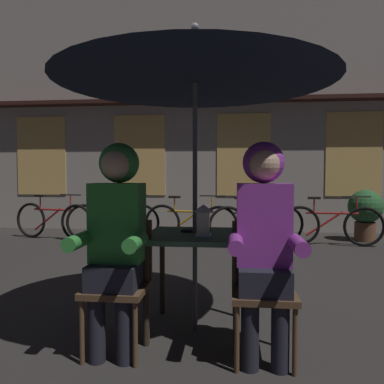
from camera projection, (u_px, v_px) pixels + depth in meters
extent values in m
plane|color=#2D2B28|center=(195.00, 329.00, 2.90)|extent=(60.00, 60.00, 0.00)
cube|color=#42664C|center=(195.00, 236.00, 2.87)|extent=(0.72, 0.72, 0.04)
cylinder|color=#2D2319|center=(146.00, 295.00, 2.61)|extent=(0.04, 0.04, 0.70)
cylinder|color=#2D2319|center=(236.00, 298.00, 2.55)|extent=(0.04, 0.04, 0.70)
cylinder|color=#2D2319|center=(162.00, 272.00, 3.23)|extent=(0.04, 0.04, 0.70)
cylinder|color=#2D2319|center=(235.00, 274.00, 3.16)|extent=(0.04, 0.04, 0.70)
cylinder|color=#4C4C51|center=(195.00, 183.00, 2.85)|extent=(0.04, 0.04, 2.25)
cone|color=black|center=(195.00, 57.00, 2.81)|extent=(2.10, 2.10, 0.38)
sphere|color=#4C4C51|center=(195.00, 27.00, 2.80)|extent=(0.06, 0.06, 0.06)
cube|color=white|center=(203.00, 235.00, 2.75)|extent=(0.11, 0.11, 0.02)
cube|color=white|center=(203.00, 223.00, 2.74)|extent=(0.09, 0.09, 0.16)
pyramid|color=white|center=(203.00, 208.00, 2.74)|extent=(0.11, 0.11, 0.06)
cube|color=#513823|center=(116.00, 289.00, 2.50)|extent=(0.40, 0.40, 0.04)
cylinder|color=#513823|center=(135.00, 335.00, 2.32)|extent=(0.03, 0.03, 0.41)
cylinder|color=#513823|center=(82.00, 332.00, 2.36)|extent=(0.03, 0.03, 0.41)
cylinder|color=#513823|center=(147.00, 314.00, 2.66)|extent=(0.03, 0.03, 0.41)
cylinder|color=#513823|center=(101.00, 312.00, 2.69)|extent=(0.03, 0.03, 0.41)
cube|color=#513823|center=(124.00, 249.00, 2.67)|extent=(0.40, 0.03, 0.42)
cube|color=#513823|center=(264.00, 294.00, 2.40)|extent=(0.40, 0.40, 0.04)
cylinder|color=#513823|center=(295.00, 342.00, 2.22)|extent=(0.03, 0.03, 0.41)
cylinder|color=#513823|center=(237.00, 339.00, 2.26)|extent=(0.03, 0.03, 0.41)
cylinder|color=#513823|center=(287.00, 320.00, 2.56)|extent=(0.03, 0.03, 0.41)
cylinder|color=#513823|center=(236.00, 318.00, 2.59)|extent=(0.03, 0.03, 0.41)
cube|color=#513823|center=(262.00, 252.00, 2.57)|extent=(0.40, 0.03, 0.42)
cylinder|color=black|center=(124.00, 328.00, 2.37)|extent=(0.11, 0.11, 0.45)
cylinder|color=black|center=(97.00, 327.00, 2.39)|extent=(0.11, 0.11, 0.45)
cube|color=black|center=(116.00, 274.00, 2.49)|extent=(0.32, 0.36, 0.16)
cube|color=#338C38|center=(117.00, 222.00, 2.52)|extent=(0.34, 0.22, 0.52)
cylinder|color=#338C38|center=(136.00, 242.00, 2.28)|extent=(0.09, 0.30, 0.09)
cylinder|color=#338C38|center=(78.00, 241.00, 2.32)|extent=(0.09, 0.30, 0.09)
sphere|color=tan|center=(117.00, 164.00, 2.50)|extent=(0.21, 0.21, 0.21)
sphere|color=#338C38|center=(119.00, 163.00, 2.55)|extent=(0.27, 0.27, 0.27)
cylinder|color=black|center=(280.00, 335.00, 2.27)|extent=(0.11, 0.11, 0.45)
cylinder|color=black|center=(250.00, 333.00, 2.29)|extent=(0.11, 0.11, 0.45)
cube|color=black|center=(264.00, 278.00, 2.39)|extent=(0.32, 0.36, 0.16)
cube|color=purple|center=(264.00, 224.00, 2.42)|extent=(0.34, 0.22, 0.52)
cylinder|color=purple|center=(298.00, 245.00, 2.18)|extent=(0.09, 0.30, 0.09)
cylinder|color=purple|center=(236.00, 244.00, 2.22)|extent=(0.09, 0.30, 0.09)
sphere|color=tan|center=(264.00, 164.00, 2.40)|extent=(0.21, 0.21, 0.21)
sphere|color=purple|center=(264.00, 163.00, 2.45)|extent=(0.27, 0.27, 0.27)
cube|color=#9E9389|center=(192.00, 86.00, 8.19)|extent=(10.00, 0.60, 6.20)
cube|color=#E0B260|center=(41.00, 156.00, 8.29)|extent=(1.10, 0.02, 1.70)
cube|color=#E0B260|center=(140.00, 155.00, 8.06)|extent=(1.10, 0.02, 1.70)
cube|color=#E0B260|center=(244.00, 155.00, 7.83)|extent=(1.10, 0.02, 1.70)
cube|color=#E0B260|center=(354.00, 154.00, 7.61)|extent=(1.10, 0.02, 1.70)
cube|color=#331914|center=(190.00, 101.00, 7.76)|extent=(9.00, 0.36, 0.08)
torus|color=black|center=(77.00, 222.00, 6.77)|extent=(0.65, 0.20, 0.66)
torus|color=black|center=(31.00, 220.00, 7.11)|extent=(0.65, 0.20, 0.66)
cylinder|color=maroon|center=(53.00, 210.00, 6.93)|extent=(0.82, 0.23, 0.04)
cylinder|color=maroon|center=(48.00, 219.00, 6.98)|extent=(0.60, 0.18, 0.44)
cylinder|color=maroon|center=(40.00, 203.00, 7.02)|extent=(0.02, 0.02, 0.24)
cube|color=black|center=(40.00, 196.00, 7.02)|extent=(0.21, 0.12, 0.04)
cylinder|color=maroon|center=(71.00, 203.00, 6.80)|extent=(0.02, 0.02, 0.28)
cylinder|color=black|center=(70.00, 195.00, 6.79)|extent=(0.43, 0.13, 0.02)
torus|color=black|center=(141.00, 222.00, 6.81)|extent=(0.66, 0.13, 0.66)
torus|color=black|center=(84.00, 222.00, 6.79)|extent=(0.66, 0.13, 0.66)
cylinder|color=#ADA89E|center=(113.00, 210.00, 6.79)|extent=(0.83, 0.14, 0.04)
cylinder|color=#ADA89E|center=(106.00, 220.00, 6.80)|extent=(0.61, 0.11, 0.44)
cylinder|color=#ADA89E|center=(97.00, 204.00, 6.78)|extent=(0.02, 0.02, 0.24)
cube|color=black|center=(97.00, 197.00, 6.78)|extent=(0.21, 0.10, 0.04)
cylinder|color=#ADA89E|center=(134.00, 203.00, 6.79)|extent=(0.02, 0.02, 0.28)
cylinder|color=black|center=(134.00, 195.00, 6.79)|extent=(0.44, 0.08, 0.02)
torus|color=black|center=(219.00, 225.00, 6.46)|extent=(0.66, 0.15, 0.66)
torus|color=black|center=(162.00, 223.00, 6.71)|extent=(0.66, 0.15, 0.66)
cylinder|color=#B78419|center=(190.00, 212.00, 6.57)|extent=(0.83, 0.16, 0.04)
cylinder|color=#B78419|center=(184.00, 222.00, 6.61)|extent=(0.60, 0.12, 0.44)
cylinder|color=#B78419|center=(175.00, 204.00, 6.64)|extent=(0.02, 0.02, 0.24)
cube|color=black|center=(175.00, 197.00, 6.63)|extent=(0.21, 0.11, 0.04)
cylinder|color=#B78419|center=(212.00, 204.00, 6.47)|extent=(0.02, 0.02, 0.28)
cylinder|color=black|center=(212.00, 196.00, 6.46)|extent=(0.44, 0.09, 0.02)
torus|color=black|center=(285.00, 224.00, 6.51)|extent=(0.65, 0.21, 0.66)
torus|color=black|center=(227.00, 226.00, 6.37)|extent=(0.65, 0.21, 0.66)
cylinder|color=black|center=(257.00, 212.00, 6.43)|extent=(0.82, 0.24, 0.04)
cylinder|color=black|center=(250.00, 223.00, 6.42)|extent=(0.60, 0.18, 0.44)
cylinder|color=black|center=(241.00, 206.00, 6.38)|extent=(0.02, 0.02, 0.24)
cube|color=black|center=(241.00, 198.00, 6.38)|extent=(0.21, 0.13, 0.04)
cylinder|color=black|center=(279.00, 204.00, 6.47)|extent=(0.02, 0.02, 0.28)
cylinder|color=black|center=(279.00, 196.00, 6.47)|extent=(0.43, 0.13, 0.02)
torus|color=black|center=(364.00, 227.00, 6.22)|extent=(0.66, 0.10, 0.66)
torus|color=black|center=(300.00, 225.00, 6.40)|extent=(0.66, 0.10, 0.66)
cylinder|color=maroon|center=(332.00, 213.00, 6.30)|extent=(0.84, 0.10, 0.04)
cylinder|color=maroon|center=(324.00, 224.00, 6.33)|extent=(0.61, 0.08, 0.44)
cylinder|color=maroon|center=(314.00, 206.00, 6.35)|extent=(0.02, 0.02, 0.24)
cube|color=black|center=(314.00, 198.00, 6.34)|extent=(0.21, 0.09, 0.04)
cylinder|color=maroon|center=(357.00, 205.00, 6.23)|extent=(0.02, 0.02, 0.28)
cylinder|color=black|center=(357.00, 197.00, 6.22)|extent=(0.44, 0.06, 0.02)
cube|color=black|center=(195.00, 230.00, 2.95)|extent=(0.23, 0.19, 0.02)
cylinder|color=brown|center=(365.00, 231.00, 6.76)|extent=(0.36, 0.36, 0.34)
sphere|color=#285B2D|center=(366.00, 206.00, 6.74)|extent=(0.60, 0.60, 0.60)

